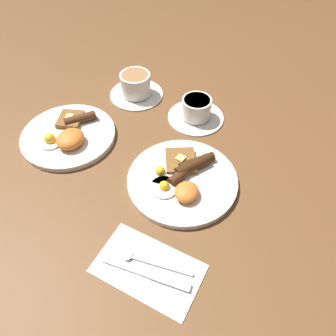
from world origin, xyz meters
TOP-DOWN VIEW (x-y plane):
  - ground_plane at (0.00, 0.00)m, footprint 3.00×3.00m
  - breakfast_plate_near at (0.00, 0.00)m, footprint 0.27×0.27m
  - breakfast_plate_far at (0.02, 0.34)m, footprint 0.26×0.26m
  - teacup_near at (0.24, 0.05)m, footprint 0.16×0.16m
  - teacup_far at (0.27, 0.26)m, footprint 0.17×0.17m
  - napkin at (-0.23, -0.02)m, footprint 0.14×0.22m
  - knife at (-0.25, -0.03)m, footprint 0.03×0.19m
  - spoon at (-0.23, 0.03)m, footprint 0.04×0.18m

SIDE VIEW (x-z plane):
  - ground_plane at x=0.00m, z-range 0.00..0.00m
  - napkin at x=-0.23m, z-range 0.00..0.01m
  - knife at x=-0.25m, z-range 0.00..0.01m
  - spoon at x=-0.23m, z-range 0.00..0.01m
  - breakfast_plate_near at x=0.00m, z-range -0.01..0.03m
  - breakfast_plate_far at x=0.02m, z-range -0.01..0.04m
  - teacup_near at x=0.24m, z-range -0.01..0.06m
  - teacup_far at x=0.27m, z-range -0.01..0.07m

